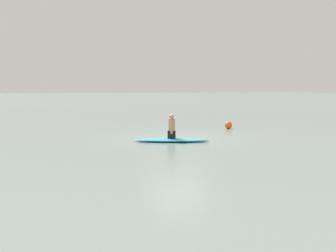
% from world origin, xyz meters
% --- Properties ---
extents(ground_plane, '(400.00, 400.00, 0.00)m').
position_xyz_m(ground_plane, '(0.00, 0.00, 0.00)').
color(ground_plane, slate).
extents(surfboard, '(1.98, 2.82, 0.14)m').
position_xyz_m(surfboard, '(-0.84, 0.77, 0.07)').
color(surfboard, '#339EC6').
rests_on(surfboard, ground).
extents(person_paddler, '(0.38, 0.38, 0.91)m').
position_xyz_m(person_paddler, '(-0.84, 0.77, 0.55)').
color(person_paddler, black).
rests_on(person_paddler, surfboard).
extents(buoy_marker, '(0.37, 0.37, 0.37)m').
position_xyz_m(buoy_marker, '(2.13, -4.06, 0.19)').
color(buoy_marker, '#E55919').
rests_on(buoy_marker, ground).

